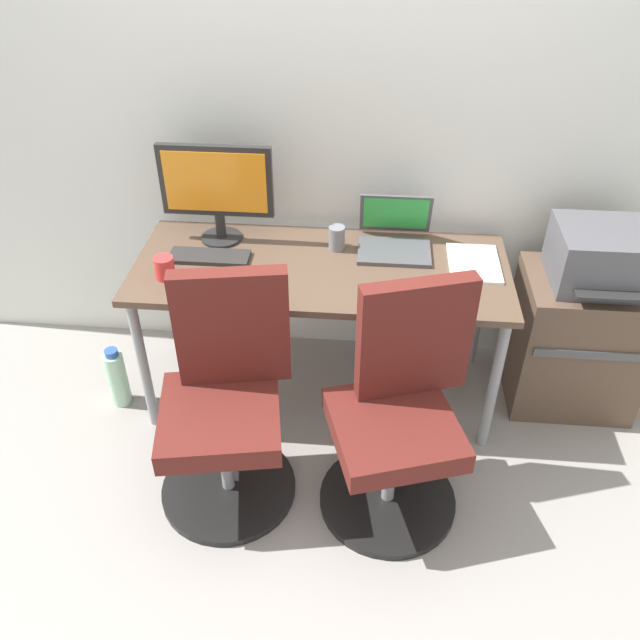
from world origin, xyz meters
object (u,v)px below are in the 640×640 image
printer (601,256)px  office_chair_left (226,404)px  coffee_mug (165,268)px  side_cabinet (576,340)px  desktop_monitor (216,187)px  open_laptop (395,236)px  office_chair_right (399,416)px  water_bottle_on_floor (117,378)px

printer → office_chair_left: bearing=-156.0°
printer → coffee_mug: size_ratio=4.35×
side_cabinet → desktop_monitor: size_ratio=1.33×
open_laptop → office_chair_right: bearing=-87.2°
printer → coffee_mug: bearing=-172.8°
office_chair_right → desktop_monitor: (-0.80, 0.75, 0.53)m
water_bottle_on_floor → desktop_monitor: (0.46, 0.35, 0.80)m
desktop_monitor → coffee_mug: size_ratio=5.22×
open_laptop → printer: bearing=-7.0°
office_chair_left → coffee_mug: 0.62m
office_chair_left → open_laptop: (0.61, 0.75, 0.33)m
office_chair_left → office_chair_right: 0.65m
water_bottle_on_floor → desktop_monitor: size_ratio=0.65×
office_chair_right → desktop_monitor: 1.22m
side_cabinet → desktop_monitor: desktop_monitor is taller
side_cabinet → water_bottle_on_floor: bearing=-173.3°
side_cabinet → coffee_mug: 1.83m
desktop_monitor → coffee_mug: (-0.16, -0.33, -0.20)m
office_chair_right → open_laptop: size_ratio=3.03×
office_chair_left → coffee_mug: bearing=126.2°
water_bottle_on_floor → side_cabinet: bearing=6.7°
office_chair_right → open_laptop: (-0.04, 0.75, 0.33)m
water_bottle_on_floor → open_laptop: (1.22, 0.34, 0.61)m
desktop_monitor → open_laptop: bearing=-0.2°
water_bottle_on_floor → coffee_mug: coffee_mug is taller
side_cabinet → printer: 0.44m
office_chair_right → side_cabinet: bearing=38.9°
water_bottle_on_floor → open_laptop: bearing=15.7°
office_chair_right → open_laptop: office_chair_right is taller
office_chair_right → printer: size_ratio=2.35×
printer → water_bottle_on_floor: 2.17m
office_chair_right → desktop_monitor: desktop_monitor is taller
office_chair_left → desktop_monitor: 0.93m
printer → desktop_monitor: bearing=176.3°
side_cabinet → open_laptop: size_ratio=2.06×
desktop_monitor → open_laptop: desktop_monitor is taller
open_laptop → side_cabinet: bearing=-6.9°
office_chair_right → water_bottle_on_floor: size_ratio=3.03×
office_chair_right → printer: bearing=38.9°
office_chair_left → water_bottle_on_floor: bearing=146.5°
office_chair_right → desktop_monitor: bearing=136.7°
open_laptop → coffee_mug: 0.98m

